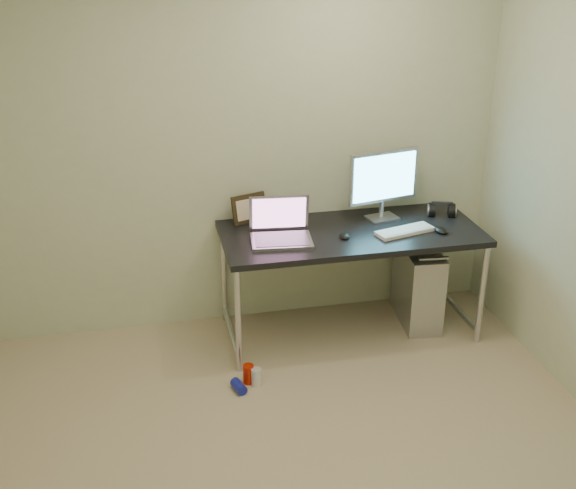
# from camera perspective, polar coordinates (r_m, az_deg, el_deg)

# --- Properties ---
(floor) EXTENTS (3.50, 3.50, 0.00)m
(floor) POSITION_cam_1_polar(r_m,az_deg,el_deg) (3.85, 1.10, -18.14)
(floor) COLOR tan
(floor) RESTS_ON ground
(wall_back) EXTENTS (3.50, 0.02, 2.50)m
(wall_back) POSITION_cam_1_polar(r_m,az_deg,el_deg) (4.76, -3.69, 7.69)
(wall_back) COLOR beige
(wall_back) RESTS_ON ground
(desk) EXTENTS (1.70, 0.74, 0.75)m
(desk) POSITION_cam_1_polar(r_m,az_deg,el_deg) (4.76, 4.99, 0.27)
(desk) COLOR black
(desk) RESTS_ON ground
(tower_computer) EXTENTS (0.28, 0.55, 0.59)m
(tower_computer) POSITION_cam_1_polar(r_m,az_deg,el_deg) (5.13, 10.21, -3.11)
(tower_computer) COLOR #BCBCC1
(tower_computer) RESTS_ON ground
(cable_a) EXTENTS (0.01, 0.16, 0.69)m
(cable_a) POSITION_cam_1_polar(r_m,az_deg,el_deg) (5.29, 8.70, -0.67)
(cable_a) COLOR black
(cable_a) RESTS_ON ground
(cable_b) EXTENTS (0.02, 0.11, 0.71)m
(cable_b) POSITION_cam_1_polar(r_m,az_deg,el_deg) (5.31, 9.67, -0.87)
(cable_b) COLOR black
(cable_b) RESTS_ON ground
(can_red) EXTENTS (0.07, 0.07, 0.12)m
(can_red) POSITION_cam_1_polar(r_m,az_deg,el_deg) (4.49, -3.14, -10.18)
(can_red) COLOR red
(can_red) RESTS_ON ground
(can_white) EXTENTS (0.08, 0.08, 0.11)m
(can_white) POSITION_cam_1_polar(r_m,az_deg,el_deg) (4.47, -2.52, -10.42)
(can_white) COLOR silver
(can_white) RESTS_ON ground
(can_blue) EXTENTS (0.09, 0.13, 0.06)m
(can_blue) POSITION_cam_1_polar(r_m,az_deg,el_deg) (4.44, -3.91, -11.13)
(can_blue) COLOR #171FA0
(can_blue) RESTS_ON ground
(laptop) EXTENTS (0.41, 0.35, 0.26)m
(laptop) POSITION_cam_1_polar(r_m,az_deg,el_deg) (4.57, -0.59, 1.17)
(laptop) COLOR #B3B2B9
(laptop) RESTS_ON desk
(monitor) EXTENTS (0.50, 0.19, 0.48)m
(monitor) POSITION_cam_1_polar(r_m,az_deg,el_deg) (4.86, 7.58, 5.11)
(monitor) COLOR #B3B2B9
(monitor) RESTS_ON desk
(keyboard) EXTENTS (0.41, 0.22, 0.02)m
(keyboard) POSITION_cam_1_polar(r_m,az_deg,el_deg) (4.74, 9.20, 1.06)
(keyboard) COLOR white
(keyboard) RESTS_ON desk
(mouse_right) EXTENTS (0.08, 0.12, 0.04)m
(mouse_right) POSITION_cam_1_polar(r_m,az_deg,el_deg) (4.79, 11.99, 1.20)
(mouse_right) COLOR black
(mouse_right) RESTS_ON desk
(mouse_left) EXTENTS (0.08, 0.11, 0.03)m
(mouse_left) POSITION_cam_1_polar(r_m,az_deg,el_deg) (4.61, 4.49, 0.75)
(mouse_left) COLOR black
(mouse_left) RESTS_ON desk
(headphones) EXTENTS (0.21, 0.12, 0.12)m
(headphones) POSITION_cam_1_polar(r_m,az_deg,el_deg) (5.07, 12.04, 2.63)
(headphones) COLOR black
(headphones) RESTS_ON desk
(picture_frame) EXTENTS (0.25, 0.14, 0.20)m
(picture_frame) POSITION_cam_1_polar(r_m,az_deg,el_deg) (4.82, -3.10, 2.86)
(picture_frame) COLOR black
(picture_frame) RESTS_ON desk
(webcam) EXTENTS (0.05, 0.04, 0.13)m
(webcam) POSITION_cam_1_polar(r_m,az_deg,el_deg) (4.84, -1.01, 3.00)
(webcam) COLOR silver
(webcam) RESTS_ON desk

